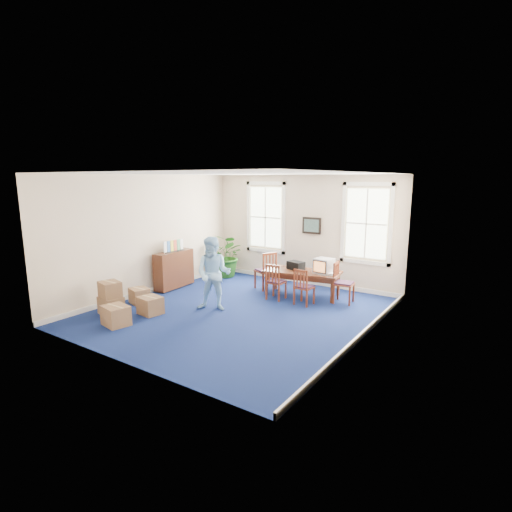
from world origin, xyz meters
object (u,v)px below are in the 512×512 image
Objects in this scene: potted_plant at (227,256)px; cardboard_boxes at (120,297)px; conference_table at (302,283)px; credenza at (174,270)px; crt_tv at (324,266)px; chair_near_left at (276,281)px; man at (214,274)px.

cardboard_boxes is (0.15, -4.21, -0.29)m from potted_plant.
conference_table is 1.51× the size of credenza.
crt_tv is 1.29m from chair_near_left.
potted_plant is at bearing 98.70° from man.
conference_table is 2.10× the size of chair_near_left.
crt_tv is 0.27× the size of man.
crt_tv is at bearing 47.91° from cardboard_boxes.
potted_plant is (0.44, 1.89, 0.17)m from credenza.
crt_tv is 0.34× the size of potted_plant.
potted_plant is (-2.54, 1.20, 0.22)m from chair_near_left.
crt_tv is 0.36× the size of credenza.
conference_table is 1.44× the size of potted_plant.
man is at bearing -127.48° from conference_table.
man reaches higher than cardboard_boxes.
cardboard_boxes reaches higher than conference_table.
crt_tv is 0.33× the size of cardboard_boxes.
conference_table is at bearing 18.23° from credenza.
credenza is 0.93× the size of cardboard_boxes.
potted_plant is (-3.53, 0.47, -0.18)m from crt_tv.
man is 2.21m from cardboard_boxes.
chair_near_left is at bearing 39.74° from man.
man reaches higher than credenza.
credenza is 2.40m from cardboard_boxes.
potted_plant reaches higher than cardboard_boxes.
potted_plant reaches higher than conference_table.
man is (-0.78, -1.57, 0.41)m from chair_near_left.
man is 3.28m from potted_plant.
cardboard_boxes is at bearing -125.10° from crt_tv.
chair_near_left reaches higher than cardboard_boxes.
potted_plant is at bearing 92.06° from cardboard_boxes.
chair_near_left is at bearing -25.24° from potted_plant.
cardboard_boxes is at bearing -136.62° from conference_table.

